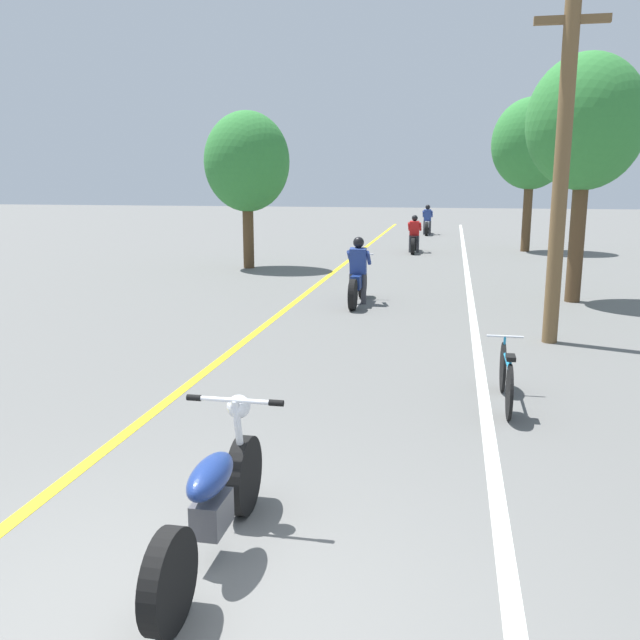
{
  "coord_description": "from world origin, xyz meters",
  "views": [
    {
      "loc": [
        1.58,
        -3.3,
        2.62
      ],
      "look_at": [
        0.01,
        4.75,
        0.9
      ],
      "focal_mm": 38.0,
      "sensor_mm": 36.0,
      "label": 1
    }
  ],
  "objects_px": {
    "motorcycle_rider_lead": "(358,279)",
    "bicycle_parked": "(506,377)",
    "roadside_tree_left": "(247,163)",
    "motorcycle_foreground": "(214,502)",
    "roadside_tree_right_far": "(531,144)",
    "motorcycle_rider_far": "(427,223)",
    "motorcycle_rider_mid": "(414,238)",
    "utility_pole": "(562,163)",
    "roadside_tree_right_near": "(586,124)"
  },
  "relations": [
    {
      "from": "motorcycle_foreground",
      "to": "motorcycle_rider_far",
      "type": "xyz_separation_m",
      "value": [
        0.37,
        28.71,
        0.1
      ]
    },
    {
      "from": "roadside_tree_right_near",
      "to": "motorcycle_rider_lead",
      "type": "bearing_deg",
      "value": -166.15
    },
    {
      "from": "roadside_tree_left",
      "to": "motorcycle_rider_far",
      "type": "xyz_separation_m",
      "value": [
        4.75,
        13.46,
        -2.54
      ]
    },
    {
      "from": "motorcycle_rider_mid",
      "to": "bicycle_parked",
      "type": "xyz_separation_m",
      "value": [
        2.02,
        -16.75,
        -0.17
      ]
    },
    {
      "from": "utility_pole",
      "to": "roadside_tree_right_near",
      "type": "distance_m",
      "value": 4.19
    },
    {
      "from": "motorcycle_rider_mid",
      "to": "motorcycle_rider_lead",
      "type": "bearing_deg",
      "value": -93.2
    },
    {
      "from": "utility_pole",
      "to": "bicycle_parked",
      "type": "relative_size",
      "value": 3.33
    },
    {
      "from": "utility_pole",
      "to": "bicycle_parked",
      "type": "bearing_deg",
      "value": -105.65
    },
    {
      "from": "utility_pole",
      "to": "bicycle_parked",
      "type": "xyz_separation_m",
      "value": [
        -0.94,
        -3.35,
        -2.51
      ]
    },
    {
      "from": "roadside_tree_right_near",
      "to": "motorcycle_foreground",
      "type": "height_order",
      "value": "roadside_tree_right_near"
    },
    {
      "from": "roadside_tree_right_near",
      "to": "motorcycle_rider_mid",
      "type": "distance_m",
      "value": 10.7
    },
    {
      "from": "roadside_tree_right_far",
      "to": "motorcycle_foreground",
      "type": "distance_m",
      "value": 22.37
    },
    {
      "from": "roadside_tree_right_far",
      "to": "motorcycle_rider_far",
      "type": "distance_m",
      "value": 8.62
    },
    {
      "from": "utility_pole",
      "to": "roadside_tree_right_near",
      "type": "xyz_separation_m",
      "value": [
        0.99,
        3.98,
        0.86
      ]
    },
    {
      "from": "utility_pole",
      "to": "motorcycle_rider_far",
      "type": "distance_m",
      "value": 21.85
    },
    {
      "from": "motorcycle_rider_mid",
      "to": "bicycle_parked",
      "type": "relative_size",
      "value": 1.2
    },
    {
      "from": "motorcycle_foreground",
      "to": "motorcycle_rider_mid",
      "type": "xyz_separation_m",
      "value": [
        0.21,
        20.57,
        0.08
      ]
    },
    {
      "from": "bicycle_parked",
      "to": "motorcycle_foreground",
      "type": "bearing_deg",
      "value": -120.36
    },
    {
      "from": "roadside_tree_right_near",
      "to": "motorcycle_foreground",
      "type": "bearing_deg",
      "value": -110.46
    },
    {
      "from": "roadside_tree_right_near",
      "to": "motorcycle_rider_mid",
      "type": "xyz_separation_m",
      "value": [
        -3.95,
        9.42,
        -3.21
      ]
    },
    {
      "from": "roadside_tree_right_far",
      "to": "motorcycle_foreground",
      "type": "relative_size",
      "value": 2.6
    },
    {
      "from": "roadside_tree_right_far",
      "to": "motorcycle_rider_mid",
      "type": "relative_size",
      "value": 2.74
    },
    {
      "from": "motorcycle_rider_lead",
      "to": "bicycle_parked",
      "type": "xyz_separation_m",
      "value": [
        2.61,
        -6.22,
        -0.2
      ]
    },
    {
      "from": "motorcycle_foreground",
      "to": "roadside_tree_right_far",
      "type": "bearing_deg",
      "value": 79.07
    },
    {
      "from": "roadside_tree_right_far",
      "to": "motorcycle_rider_mid",
      "type": "distance_m",
      "value": 5.3
    },
    {
      "from": "roadside_tree_right_far",
      "to": "motorcycle_rider_lead",
      "type": "relative_size",
      "value": 2.54
    },
    {
      "from": "roadside_tree_left",
      "to": "bicycle_parked",
      "type": "height_order",
      "value": "roadside_tree_left"
    },
    {
      "from": "roadside_tree_right_near",
      "to": "motorcycle_rider_lead",
      "type": "xyz_separation_m",
      "value": [
        -4.54,
        -1.12,
        -3.18
      ]
    },
    {
      "from": "motorcycle_foreground",
      "to": "motorcycle_rider_far",
      "type": "bearing_deg",
      "value": 89.27
    },
    {
      "from": "utility_pole",
      "to": "motorcycle_foreground",
      "type": "bearing_deg",
      "value": -113.89
    },
    {
      "from": "utility_pole",
      "to": "roadside_tree_right_far",
      "type": "xyz_separation_m",
      "value": [
        1.02,
        14.55,
        0.95
      ]
    },
    {
      "from": "utility_pole",
      "to": "roadside_tree_right_far",
      "type": "relative_size",
      "value": 1.02
    },
    {
      "from": "motorcycle_rider_mid",
      "to": "motorcycle_rider_far",
      "type": "distance_m",
      "value": 8.15
    },
    {
      "from": "roadside_tree_left",
      "to": "motorcycle_rider_far",
      "type": "distance_m",
      "value": 14.5
    },
    {
      "from": "motorcycle_rider_lead",
      "to": "motorcycle_rider_far",
      "type": "bearing_deg",
      "value": 87.72
    },
    {
      "from": "motorcycle_foreground",
      "to": "bicycle_parked",
      "type": "xyz_separation_m",
      "value": [
        2.23,
        3.81,
        -0.09
      ]
    },
    {
      "from": "utility_pole",
      "to": "roadside_tree_right_far",
      "type": "distance_m",
      "value": 14.62
    },
    {
      "from": "roadside_tree_right_far",
      "to": "motorcycle_rider_far",
      "type": "height_order",
      "value": "roadside_tree_right_far"
    },
    {
      "from": "motorcycle_rider_far",
      "to": "roadside_tree_right_far",
      "type": "bearing_deg",
      "value": -61.32
    },
    {
      "from": "motorcycle_rider_mid",
      "to": "utility_pole",
      "type": "bearing_deg",
      "value": -77.53
    },
    {
      "from": "motorcycle_foreground",
      "to": "motorcycle_rider_lead",
      "type": "height_order",
      "value": "motorcycle_rider_lead"
    },
    {
      "from": "roadside_tree_right_far",
      "to": "roadside_tree_left",
      "type": "height_order",
      "value": "roadside_tree_right_far"
    },
    {
      "from": "roadside_tree_right_near",
      "to": "motorcycle_foreground",
      "type": "distance_m",
      "value": 12.35
    },
    {
      "from": "motorcycle_foreground",
      "to": "bicycle_parked",
      "type": "bearing_deg",
      "value": 59.64
    },
    {
      "from": "roadside_tree_right_far",
      "to": "motorcycle_foreground",
      "type": "xyz_separation_m",
      "value": [
        -4.19,
        -21.72,
        -3.38
      ]
    },
    {
      "from": "motorcycle_rider_lead",
      "to": "motorcycle_foreground",
      "type": "bearing_deg",
      "value": -87.84
    },
    {
      "from": "motorcycle_rider_mid",
      "to": "bicycle_parked",
      "type": "height_order",
      "value": "motorcycle_rider_mid"
    },
    {
      "from": "roadside_tree_right_far",
      "to": "motorcycle_foreground",
      "type": "height_order",
      "value": "roadside_tree_right_far"
    },
    {
      "from": "motorcycle_rider_far",
      "to": "bicycle_parked",
      "type": "distance_m",
      "value": 24.97
    },
    {
      "from": "roadside_tree_left",
      "to": "motorcycle_rider_lead",
      "type": "xyz_separation_m",
      "value": [
        4.0,
        -5.22,
        -2.53
      ]
    }
  ]
}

